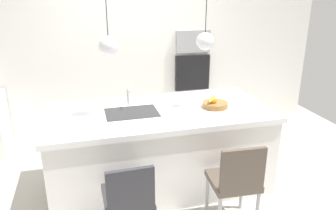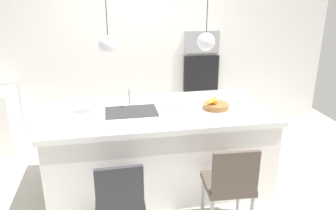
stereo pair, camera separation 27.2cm
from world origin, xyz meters
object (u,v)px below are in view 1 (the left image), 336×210
(oven, at_px, (192,73))
(chair_middle, at_px, (236,180))
(fruit_bowl, at_px, (215,104))
(chair_near, at_px, (128,198))
(microwave, at_px, (193,41))

(oven, distance_m, chair_middle, 2.55)
(fruit_bowl, distance_m, oven, 1.68)
(fruit_bowl, distance_m, chair_near, 1.47)
(microwave, height_order, chair_middle, microwave)
(chair_near, height_order, chair_middle, chair_middle)
(oven, bearing_deg, chair_near, -119.73)
(chair_middle, bearing_deg, oven, 80.47)
(oven, bearing_deg, chair_middle, -99.53)
(chair_near, xyz_separation_m, chair_middle, (1.00, 0.00, 0.02))
(microwave, height_order, chair_near, microwave)
(fruit_bowl, relative_size, chair_near, 0.33)
(fruit_bowl, height_order, chair_near, fruit_bowl)
(microwave, height_order, oven, microwave)
(chair_near, bearing_deg, microwave, 60.27)
(chair_near, bearing_deg, oven, 60.27)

